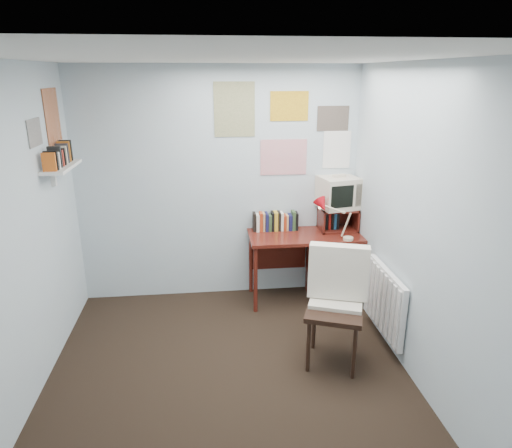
{
  "coord_description": "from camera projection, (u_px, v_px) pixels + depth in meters",
  "views": [
    {
      "loc": [
        -0.14,
        -3.04,
        2.41
      ],
      "look_at": [
        0.32,
        1.01,
        1.05
      ],
      "focal_mm": 32.0,
      "sensor_mm": 36.0,
      "label": 1
    }
  ],
  "objects": [
    {
      "name": "wall_shelf",
      "position": [
        61.0,
        167.0,
        4.02
      ],
      "size": [
        0.2,
        0.62,
        0.24
      ],
      "primitive_type": "cube",
      "color": "white",
      "rests_on": "left_wall"
    },
    {
      "name": "right_wall",
      "position": [
        428.0,
        236.0,
        3.41
      ],
      "size": [
        0.02,
        3.5,
        2.5
      ],
      "primitive_type": "cube",
      "color": "silver",
      "rests_on": "ground"
    },
    {
      "name": "radiator",
      "position": [
        385.0,
        301.0,
        4.18
      ],
      "size": [
        0.09,
        0.8,
        0.6
      ],
      "primitive_type": "cube",
      "color": "white",
      "rests_on": "right_wall"
    },
    {
      "name": "tv_riser",
      "position": [
        338.0,
        219.0,
        5.0
      ],
      "size": [
        0.4,
        0.3,
        0.25
      ],
      "primitive_type": "cube",
      "color": "#5D1D15",
      "rests_on": "desk"
    },
    {
      "name": "posters_left",
      "position": [
        44.0,
        123.0,
        3.89
      ],
      "size": [
        0.01,
        0.7,
        0.6
      ],
      "primitive_type": "cube",
      "color": "white",
      "rests_on": "left_wall"
    },
    {
      "name": "back_wall",
      "position": [
        219.0,
        186.0,
        4.9
      ],
      "size": [
        3.0,
        0.02,
        2.5
      ],
      "primitive_type": "cube",
      "color": "silver",
      "rests_on": "ground"
    },
    {
      "name": "desk_lamp",
      "position": [
        349.0,
        222.0,
        4.67
      ],
      "size": [
        0.27,
        0.23,
        0.38
      ],
      "primitive_type": "cube",
      "rotation": [
        0.0,
        0.0,
        -0.01
      ],
      "color": "red",
      "rests_on": "desk"
    },
    {
      "name": "crt_tv",
      "position": [
        338.0,
        191.0,
        4.92
      ],
      "size": [
        0.45,
        0.43,
        0.37
      ],
      "primitive_type": "cube",
      "rotation": [
        0.0,
        0.0,
        0.2
      ],
      "color": "beige",
      "rests_on": "tv_riser"
    },
    {
      "name": "posters_back",
      "position": [
        284.0,
        129.0,
        4.78
      ],
      "size": [
        1.2,
        0.01,
        0.9
      ],
      "primitive_type": "cube",
      "color": "white",
      "rests_on": "back_wall"
    },
    {
      "name": "ceiling",
      "position": [
        224.0,
        57.0,
        2.85
      ],
      "size": [
        3.0,
        3.5,
        0.02
      ],
      "primitive_type": "cube",
      "color": "white",
      "rests_on": "back_wall"
    },
    {
      "name": "ground",
      "position": [
        231.0,
        390.0,
        3.64
      ],
      "size": [
        3.5,
        3.5,
        0.0
      ],
      "primitive_type": "plane",
      "color": "black",
      "rests_on": "ground"
    },
    {
      "name": "desk",
      "position": [
        328.0,
        264.0,
        5.03
      ],
      "size": [
        1.2,
        0.55,
        0.76
      ],
      "color": "#5D1D15",
      "rests_on": "ground"
    },
    {
      "name": "book_row",
      "position": [
        280.0,
        220.0,
        5.0
      ],
      "size": [
        0.6,
        0.14,
        0.22
      ],
      "primitive_type": "cube",
      "color": "#5D1D15",
      "rests_on": "desk"
    },
    {
      "name": "desk_chair",
      "position": [
        335.0,
        311.0,
        3.84
      ],
      "size": [
        0.65,
        0.64,
        0.99
      ],
      "primitive_type": "cube",
      "rotation": [
        0.0,
        0.0,
        -0.37
      ],
      "color": "black",
      "rests_on": "ground"
    },
    {
      "name": "left_wall",
      "position": [
        6.0,
        253.0,
        3.08
      ],
      "size": [
        0.02,
        3.5,
        2.5
      ],
      "primitive_type": "cube",
      "color": "silver",
      "rests_on": "ground"
    }
  ]
}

